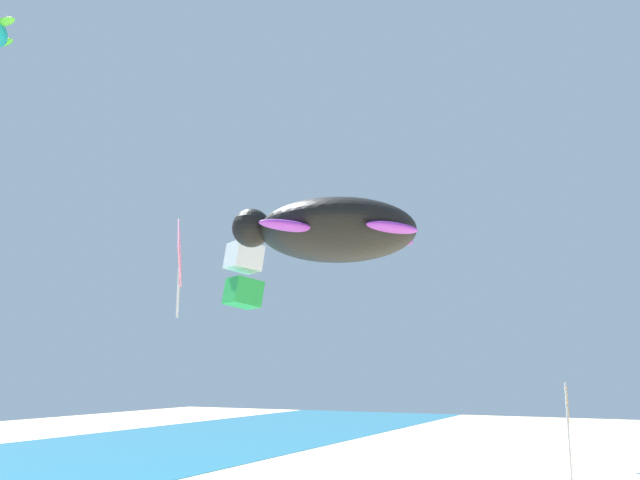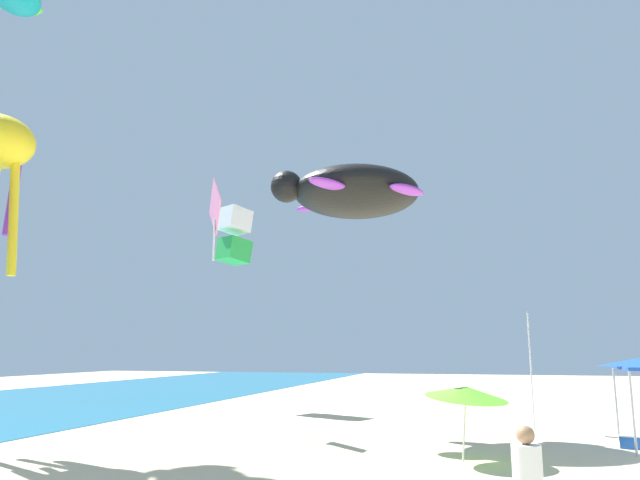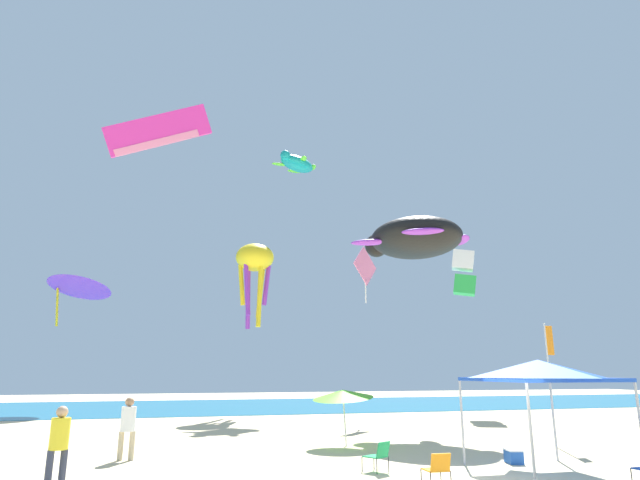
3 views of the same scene
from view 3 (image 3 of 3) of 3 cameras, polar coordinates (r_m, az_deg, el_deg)
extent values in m
cube|color=teal|center=(45.58, -6.05, -17.21)|extent=(120.00, 20.06, 0.02)
cylinder|color=#B7B7BC|center=(14.51, 21.68, -18.82)|extent=(0.07, 0.07, 2.42)
cylinder|color=#B7B7BC|center=(17.50, 14.99, -18.31)|extent=(0.07, 0.07, 2.42)
cylinder|color=#B7B7BC|center=(19.14, 23.75, -17.22)|extent=(0.07, 0.07, 2.42)
cube|color=blue|center=(16.76, 22.45, -13.64)|extent=(3.38, 3.69, 0.10)
pyramid|color=blue|center=(16.76, 22.35, -12.62)|extent=(3.31, 3.61, 0.50)
cylinder|color=silver|center=(20.95, 2.65, -18.51)|extent=(0.22, 0.22, 2.02)
cone|color=#66D82D|center=(20.79, 2.47, -16.15)|extent=(2.32, 2.30, 0.70)
cylinder|color=black|center=(14.52, 12.82, -23.45)|extent=(0.02, 0.02, 0.40)
cylinder|color=black|center=(14.30, 10.79, -23.70)|extent=(0.02, 0.02, 0.40)
cylinder|color=black|center=(14.06, 13.86, -23.72)|extent=(0.02, 0.02, 0.40)
cube|color=orange|center=(14.14, 12.27, -22.92)|extent=(0.53, 0.53, 0.03)
cube|color=orange|center=(13.85, 12.79, -22.21)|extent=(0.50, 0.14, 0.41)
cylinder|color=black|center=(16.04, 30.40, -21.04)|extent=(0.02, 0.02, 0.40)
cylinder|color=black|center=(16.37, 5.80, -22.58)|extent=(0.02, 0.02, 0.40)
cylinder|color=black|center=(15.98, 4.53, -22.82)|extent=(0.02, 0.02, 0.40)
cylinder|color=black|center=(16.05, 7.36, -22.72)|extent=(0.02, 0.02, 0.40)
cylinder|color=black|center=(15.65, 6.11, -22.98)|extent=(0.02, 0.02, 0.40)
cube|color=#198C4C|center=(15.98, 5.93, -22.07)|extent=(0.71, 0.71, 0.03)
cube|color=#198C4C|center=(15.77, 6.79, -21.38)|extent=(0.49, 0.36, 0.41)
cube|color=blue|center=(18.30, 20.03, -21.00)|extent=(0.53, 0.68, 0.36)
cube|color=white|center=(18.27, 19.97, -20.38)|extent=(0.55, 0.70, 0.04)
cylinder|color=silver|center=(22.34, 23.43, -13.94)|extent=(0.06, 0.06, 4.49)
cube|color=orange|center=(22.48, 23.39, -9.84)|extent=(0.30, 0.02, 1.10)
cylinder|color=#C6B28C|center=(18.85, -20.58, -19.95)|extent=(0.17, 0.17, 0.86)
cylinder|color=#C6B28C|center=(18.79, -19.52, -20.06)|extent=(0.17, 0.17, 0.86)
cylinder|color=white|center=(18.74, -19.84, -17.57)|extent=(0.45, 0.45, 0.75)
sphere|color=#A87A56|center=(18.71, -19.71, -16.01)|extent=(0.28, 0.28, 0.28)
cylinder|color=#33384C|center=(15.35, -25.83, -21.09)|extent=(0.17, 0.17, 0.85)
cylinder|color=#33384C|center=(15.21, -27.04, -21.05)|extent=(0.17, 0.17, 0.85)
cylinder|color=yellow|center=(15.18, -26.10, -18.12)|extent=(0.44, 0.44, 0.74)
sphere|color=tan|center=(15.14, -25.89, -16.22)|extent=(0.28, 0.28, 0.28)
ellipsoid|color=black|center=(27.40, 10.19, 0.17)|extent=(5.76, 6.27, 2.25)
sphere|color=black|center=(29.31, 6.07, -0.61)|extent=(1.27, 1.27, 1.27)
ellipsoid|color=purple|center=(27.01, 5.40, -0.25)|extent=(2.11, 1.60, 0.28)
ellipsoid|color=purple|center=(29.60, 10.53, -1.28)|extent=(1.34, 2.12, 0.28)
ellipsoid|color=purple|center=(25.25, 10.95, 0.92)|extent=(2.11, 1.60, 0.28)
ellipsoid|color=purple|center=(27.39, 14.81, -0.03)|extent=(1.34, 2.12, 0.28)
cone|color=purple|center=(42.00, -24.21, -4.18)|extent=(5.97, 5.99, 1.99)
cylinder|color=yellow|center=(42.91, -26.32, -6.12)|extent=(0.41, 0.56, 3.24)
ellipsoid|color=yellow|center=(36.72, -6.99, -1.87)|extent=(2.58, 2.58, 1.89)
cylinder|color=yellow|center=(36.42, -8.40, -4.77)|extent=(0.57, 0.36, 2.76)
cylinder|color=purple|center=(35.62, -7.82, -5.21)|extent=(0.53, 0.57, 3.52)
cylinder|color=yellow|center=(35.53, -6.49, -5.84)|extent=(0.44, 0.70, 4.27)
cylinder|color=purple|center=(36.34, -5.76, -4.83)|extent=(0.57, 0.36, 2.76)
cylinder|color=yellow|center=(37.01, -6.40, -5.58)|extent=(0.53, 0.57, 3.52)
cylinder|color=purple|center=(37.00, -7.72, -6.13)|extent=(0.44, 0.70, 4.27)
cube|color=#E02D9E|center=(21.10, -16.95, 11.15)|extent=(3.92, 0.82, 2.36)
cube|color=pink|center=(20.89, -17.04, 9.91)|extent=(3.00, 0.40, 1.33)
cube|color=pink|center=(32.45, 4.85, -2.77)|extent=(2.02, 1.48, 2.46)
cylinder|color=white|center=(32.21, 4.91, -5.24)|extent=(0.09, 0.09, 1.74)
cube|color=white|center=(38.75, 15.09, -2.16)|extent=(2.10, 2.04, 1.47)
cube|color=green|center=(38.45, 15.25, -4.71)|extent=(2.10, 2.04, 1.47)
ellipsoid|color=teal|center=(43.29, -2.49, 8.16)|extent=(4.09, 4.09, 1.79)
sphere|color=teal|center=(41.97, -3.74, 9.04)|extent=(0.78, 0.78, 0.78)
ellipsoid|color=#66D82D|center=(42.01, -1.79, 8.67)|extent=(0.58, 1.25, 0.17)
ellipsoid|color=#66D82D|center=(43.13, -4.40, 8.09)|extent=(1.26, 0.60, 0.17)
ellipsoid|color=#66D82D|center=(43.66, -0.79, 7.77)|extent=(0.58, 1.25, 0.17)
ellipsoid|color=#66D82D|center=(44.49, -2.75, 7.36)|extent=(1.26, 0.60, 0.17)
camera|label=1|loc=(16.90, -40.53, -3.26)|focal=37.01mm
camera|label=2|loc=(22.17, -46.44, -8.79)|focal=33.61mm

